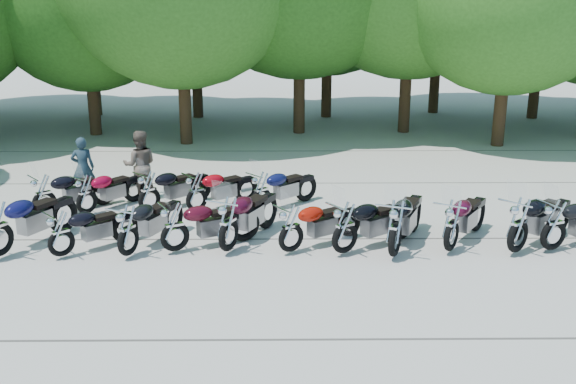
{
  "coord_description": "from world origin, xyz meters",
  "views": [
    {
      "loc": [
        -0.13,
        -12.57,
        5.36
      ],
      "look_at": [
        0.0,
        1.5,
        1.1
      ],
      "focal_mm": 42.0,
      "sensor_mm": 36.0,
      "label": 1
    }
  ],
  "objects_px": {
    "motorcycle_4": "(228,223)",
    "motorcycle_1": "(60,233)",
    "motorcycle_11": "(43,194)",
    "motorcycle_15": "(261,191)",
    "motorcycle_13": "(149,190)",
    "motorcycle_6": "(345,226)",
    "rider_0": "(83,167)",
    "motorcycle_7": "(396,227)",
    "motorcycle_14": "(196,191)",
    "rider_1": "(140,165)",
    "motorcycle_3": "(174,226)",
    "motorcycle_9": "(519,224)",
    "motorcycle_5": "(291,227)",
    "motorcycle_12": "(86,193)",
    "motorcycle_8": "(452,224)",
    "motorcycle_2": "(127,229)",
    "motorcycle_10": "(554,224)"
  },
  "relations": [
    {
      "from": "motorcycle_9",
      "to": "motorcycle_13",
      "type": "bearing_deg",
      "value": 29.69
    },
    {
      "from": "motorcycle_4",
      "to": "motorcycle_1",
      "type": "bearing_deg",
      "value": 30.15
    },
    {
      "from": "motorcycle_12",
      "to": "motorcycle_14",
      "type": "height_order",
      "value": "motorcycle_14"
    },
    {
      "from": "motorcycle_4",
      "to": "motorcycle_11",
      "type": "relative_size",
      "value": 1.14
    },
    {
      "from": "motorcycle_11",
      "to": "motorcycle_12",
      "type": "relative_size",
      "value": 1.05
    },
    {
      "from": "motorcycle_1",
      "to": "motorcycle_11",
      "type": "distance_m",
      "value": 2.91
    },
    {
      "from": "motorcycle_2",
      "to": "motorcycle_14",
      "type": "relative_size",
      "value": 1.09
    },
    {
      "from": "motorcycle_1",
      "to": "motorcycle_7",
      "type": "xyz_separation_m",
      "value": [
        6.86,
        -0.08,
        0.13
      ]
    },
    {
      "from": "motorcycle_2",
      "to": "motorcycle_5",
      "type": "bearing_deg",
      "value": -152.3
    },
    {
      "from": "motorcycle_8",
      "to": "rider_0",
      "type": "height_order",
      "value": "rider_0"
    },
    {
      "from": "motorcycle_6",
      "to": "motorcycle_12",
      "type": "distance_m",
      "value": 6.65
    },
    {
      "from": "motorcycle_5",
      "to": "rider_0",
      "type": "relative_size",
      "value": 1.31
    },
    {
      "from": "motorcycle_6",
      "to": "rider_1",
      "type": "bearing_deg",
      "value": 15.43
    },
    {
      "from": "motorcycle_3",
      "to": "motorcycle_15",
      "type": "distance_m",
      "value": 3.15
    },
    {
      "from": "motorcycle_1",
      "to": "motorcycle_3",
      "type": "xyz_separation_m",
      "value": [
        2.3,
        0.24,
        0.05
      ]
    },
    {
      "from": "motorcycle_5",
      "to": "motorcycle_11",
      "type": "bearing_deg",
      "value": 32.86
    },
    {
      "from": "motorcycle_7",
      "to": "motorcycle_10",
      "type": "relative_size",
      "value": 1.08
    },
    {
      "from": "motorcycle_4",
      "to": "motorcycle_13",
      "type": "height_order",
      "value": "motorcycle_4"
    },
    {
      "from": "motorcycle_9",
      "to": "motorcycle_7",
      "type": "bearing_deg",
      "value": 52.4
    },
    {
      "from": "motorcycle_8",
      "to": "rider_0",
      "type": "xyz_separation_m",
      "value": [
        -8.83,
        4.09,
        0.17
      ]
    },
    {
      "from": "motorcycle_5",
      "to": "motorcycle_14",
      "type": "bearing_deg",
      "value": 5.46
    },
    {
      "from": "motorcycle_7",
      "to": "motorcycle_12",
      "type": "height_order",
      "value": "motorcycle_7"
    },
    {
      "from": "motorcycle_11",
      "to": "motorcycle_15",
      "type": "bearing_deg",
      "value": -127.62
    },
    {
      "from": "motorcycle_5",
      "to": "motorcycle_10",
      "type": "relative_size",
      "value": 0.93
    },
    {
      "from": "motorcycle_6",
      "to": "rider_0",
      "type": "relative_size",
      "value": 1.41
    },
    {
      "from": "motorcycle_3",
      "to": "motorcycle_14",
      "type": "bearing_deg",
      "value": -30.33
    },
    {
      "from": "rider_0",
      "to": "motorcycle_3",
      "type": "bearing_deg",
      "value": 117.85
    },
    {
      "from": "motorcycle_1",
      "to": "motorcycle_15",
      "type": "height_order",
      "value": "motorcycle_15"
    },
    {
      "from": "motorcycle_2",
      "to": "motorcycle_5",
      "type": "xyz_separation_m",
      "value": [
        3.36,
        0.17,
        -0.03
      ]
    },
    {
      "from": "motorcycle_6",
      "to": "motorcycle_10",
      "type": "bearing_deg",
      "value": -123.77
    },
    {
      "from": "motorcycle_10",
      "to": "rider_1",
      "type": "height_order",
      "value": "rider_1"
    },
    {
      "from": "motorcycle_2",
      "to": "motorcycle_11",
      "type": "height_order",
      "value": "motorcycle_2"
    },
    {
      "from": "motorcycle_10",
      "to": "rider_1",
      "type": "distance_m",
      "value": 10.24
    },
    {
      "from": "motorcycle_3",
      "to": "motorcycle_7",
      "type": "xyz_separation_m",
      "value": [
        4.56,
        -0.32,
        0.08
      ]
    },
    {
      "from": "motorcycle_1",
      "to": "motorcycle_4",
      "type": "distance_m",
      "value": 3.43
    },
    {
      "from": "motorcycle_10",
      "to": "motorcycle_4",
      "type": "bearing_deg",
      "value": 67.27
    },
    {
      "from": "motorcycle_2",
      "to": "motorcycle_15",
      "type": "bearing_deg",
      "value": -108.27
    },
    {
      "from": "motorcycle_8",
      "to": "motorcycle_9",
      "type": "relative_size",
      "value": 0.94
    },
    {
      "from": "motorcycle_14",
      "to": "rider_1",
      "type": "relative_size",
      "value": 1.13
    },
    {
      "from": "motorcycle_6",
      "to": "motorcycle_14",
      "type": "relative_size",
      "value": 1.12
    },
    {
      "from": "motorcycle_1",
      "to": "motorcycle_13",
      "type": "relative_size",
      "value": 0.94
    },
    {
      "from": "motorcycle_7",
      "to": "motorcycle_15",
      "type": "bearing_deg",
      "value": -23.02
    },
    {
      "from": "motorcycle_7",
      "to": "motorcycle_9",
      "type": "height_order",
      "value": "motorcycle_7"
    },
    {
      "from": "motorcycle_14",
      "to": "motorcycle_3",
      "type": "bearing_deg",
      "value": 139.36
    },
    {
      "from": "motorcycle_14",
      "to": "motorcycle_15",
      "type": "relative_size",
      "value": 0.98
    },
    {
      "from": "motorcycle_4",
      "to": "rider_0",
      "type": "height_order",
      "value": "rider_0"
    },
    {
      "from": "motorcycle_3",
      "to": "motorcycle_8",
      "type": "relative_size",
      "value": 0.95
    },
    {
      "from": "motorcycle_13",
      "to": "motorcycle_4",
      "type": "bearing_deg",
      "value": 176.2
    },
    {
      "from": "motorcycle_10",
      "to": "motorcycle_1",
      "type": "bearing_deg",
      "value": 68.65
    },
    {
      "from": "motorcycle_4",
      "to": "motorcycle_13",
      "type": "distance_m",
      "value": 3.41
    }
  ]
}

